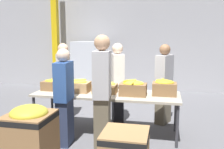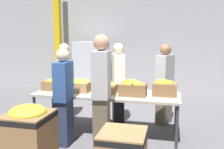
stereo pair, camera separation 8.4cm
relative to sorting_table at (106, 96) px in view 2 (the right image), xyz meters
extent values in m
plane|color=slate|center=(0.00, 0.00, -0.70)|extent=(30.00, 30.00, 0.00)
cube|color=#A8A8AD|center=(0.00, 3.90, 1.30)|extent=(16.00, 0.08, 4.00)
cube|color=#B2A893|center=(0.00, 0.00, 0.03)|extent=(2.60, 0.84, 0.04)
cylinder|color=#38383D|center=(-1.24, -0.36, -0.35)|extent=(0.05, 0.05, 0.71)
cylinder|color=#38383D|center=(1.24, -0.36, -0.35)|extent=(0.05, 0.05, 0.71)
cylinder|color=#38383D|center=(-1.24, 0.36, -0.35)|extent=(0.05, 0.05, 0.71)
cylinder|color=#38383D|center=(1.24, 0.36, -0.35)|extent=(0.05, 0.05, 0.71)
cube|color=olive|center=(-1.01, 0.05, 0.13)|extent=(0.46, 0.29, 0.17)
ellipsoid|color=gold|center=(-1.01, 0.05, 0.22)|extent=(0.39, 0.24, 0.06)
ellipsoid|color=gold|center=(-1.07, 0.09, 0.25)|extent=(0.14, 0.17, 0.04)
ellipsoid|color=gold|center=(-0.95, 0.11, 0.26)|extent=(0.13, 0.15, 0.05)
ellipsoid|color=gold|center=(-1.00, 0.09, 0.26)|extent=(0.18, 0.09, 0.05)
ellipsoid|color=gold|center=(-0.93, 0.11, 0.26)|extent=(0.06, 0.18, 0.04)
cube|color=tan|center=(-0.55, 0.00, 0.14)|extent=(0.46, 0.31, 0.18)
ellipsoid|color=gold|center=(-0.55, 0.00, 0.24)|extent=(0.37, 0.26, 0.09)
ellipsoid|color=gold|center=(-0.52, -0.06, 0.27)|extent=(0.21, 0.13, 0.05)
ellipsoid|color=gold|center=(-0.48, 0.05, 0.26)|extent=(0.18, 0.14, 0.05)
ellipsoid|color=gold|center=(-0.66, -0.03, 0.28)|extent=(0.17, 0.15, 0.04)
ellipsoid|color=gold|center=(-0.46, -0.02, 0.25)|extent=(0.10, 0.20, 0.04)
cube|color=#A37A4C|center=(-0.03, 0.02, 0.13)|extent=(0.43, 0.27, 0.16)
ellipsoid|color=yellow|center=(-0.03, 0.02, 0.22)|extent=(0.38, 0.24, 0.09)
ellipsoid|color=yellow|center=(-0.14, 0.07, 0.24)|extent=(0.05, 0.14, 0.05)
ellipsoid|color=yellow|center=(-0.04, 0.01, 0.26)|extent=(0.11, 0.17, 0.04)
cube|color=olive|center=(0.49, -0.06, 0.15)|extent=(0.46, 0.30, 0.21)
ellipsoid|color=yellow|center=(0.49, -0.06, 0.26)|extent=(0.37, 0.27, 0.09)
ellipsoid|color=yellow|center=(0.52, -0.02, 0.30)|extent=(0.06, 0.15, 0.06)
ellipsoid|color=yellow|center=(0.51, -0.13, 0.29)|extent=(0.08, 0.22, 0.05)
ellipsoid|color=yellow|center=(0.45, -0.01, 0.30)|extent=(0.19, 0.14, 0.05)
ellipsoid|color=yellow|center=(0.37, -0.09, 0.30)|extent=(0.12, 0.14, 0.04)
cube|color=olive|center=(1.02, 0.07, 0.16)|extent=(0.41, 0.31, 0.22)
ellipsoid|color=gold|center=(1.02, 0.07, 0.27)|extent=(0.33, 0.26, 0.09)
ellipsoid|color=gold|center=(0.97, 0.07, 0.30)|extent=(0.17, 0.09, 0.05)
ellipsoid|color=gold|center=(0.98, 0.16, 0.31)|extent=(0.08, 0.21, 0.04)
ellipsoid|color=gold|center=(0.94, 0.11, 0.30)|extent=(0.15, 0.08, 0.04)
cube|color=black|center=(-1.09, 0.65, -0.32)|extent=(0.27, 0.40, 0.77)
cube|color=#B2B2B7|center=(-1.09, 0.65, 0.38)|extent=(0.30, 0.47, 0.63)
sphere|color=#DBAD89|center=(-1.09, 0.65, 0.81)|extent=(0.22, 0.22, 0.22)
cube|color=#2D3856|center=(-0.55, -0.60, -0.33)|extent=(0.22, 0.37, 0.75)
cube|color=#2D5199|center=(-0.55, -0.60, 0.35)|extent=(0.24, 0.44, 0.62)
sphere|color=beige|center=(-0.55, -0.60, 0.77)|extent=(0.21, 0.21, 0.21)
cube|color=#6B604C|center=(1.01, 0.77, -0.32)|extent=(0.33, 0.42, 0.76)
cube|color=#B2B2B7|center=(1.01, 0.77, 0.38)|extent=(0.37, 0.48, 0.63)
sphere|color=#896042|center=(1.01, 0.77, 0.80)|extent=(0.22, 0.22, 0.22)
cube|color=#6B604C|center=(0.10, -0.65, -0.28)|extent=(0.28, 0.43, 0.85)
cube|color=#B2B2B7|center=(0.10, -0.65, 0.50)|extent=(0.30, 0.51, 0.70)
sphere|color=tan|center=(0.10, -0.65, 0.97)|extent=(0.24, 0.24, 0.24)
cube|color=black|center=(0.07, 0.69, -0.32)|extent=(0.31, 0.42, 0.77)
cube|color=silver|center=(0.07, 0.69, 0.39)|extent=(0.35, 0.48, 0.64)
sphere|color=beige|center=(0.07, 0.69, 0.81)|extent=(0.22, 0.22, 0.22)
cube|color=olive|center=(-0.68, -1.45, -0.31)|extent=(0.57, 0.57, 0.78)
cube|color=black|center=(-0.68, -1.45, 0.02)|extent=(0.58, 0.58, 0.07)
ellipsoid|color=gold|center=(-0.68, -1.45, 0.08)|extent=(0.49, 0.49, 0.20)
cube|color=black|center=(0.58, -1.45, -0.12)|extent=(0.55, 0.55, 0.07)
cube|color=yellow|center=(-2.47, 3.29, 1.30)|extent=(0.19, 0.19, 4.00)
cube|color=olive|center=(-1.28, 3.11, -0.64)|extent=(0.99, 0.99, 0.13)
cube|color=silver|center=(-1.28, 3.11, 0.16)|extent=(0.91, 0.91, 1.47)
camera|label=1|loc=(1.03, -4.26, 1.07)|focal=40.00mm
camera|label=2|loc=(1.11, -4.24, 1.07)|focal=40.00mm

